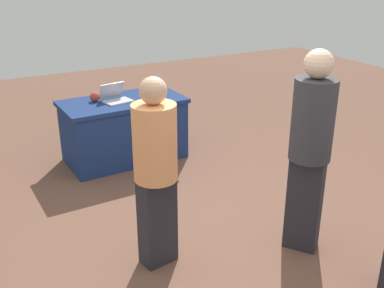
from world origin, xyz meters
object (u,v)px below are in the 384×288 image
at_px(person_attendee_browsing, 310,144).
at_px(person_organiser, 156,166).
at_px(laptop_silver, 116,98).
at_px(scissors_red, 161,96).
at_px(table_foreground, 124,130).
at_px(yarn_ball, 95,97).

height_order(person_attendee_browsing, person_organiser, person_attendee_browsing).
bearing_deg(laptop_silver, scissors_red, 161.51).
distance_m(table_foreground, laptop_silver, 0.43).
relative_size(person_organiser, yarn_ball, 14.07).
distance_m(laptop_silver, scissors_red, 0.56).
distance_m(table_foreground, person_organiser, 2.24).
distance_m(yarn_ball, scissors_red, 0.80).
height_order(table_foreground, person_attendee_browsing, person_attendee_browsing).
bearing_deg(laptop_silver, person_attendee_browsing, 95.94).
xyz_separation_m(table_foreground, yarn_ball, (0.31, -0.10, 0.44)).
relative_size(laptop_silver, yarn_ball, 3.25).
height_order(person_attendee_browsing, yarn_ball, person_attendee_browsing).
height_order(table_foreground, scissors_red, scissors_red).
height_order(person_attendee_browsing, laptop_silver, person_attendee_browsing).
distance_m(table_foreground, scissors_red, 0.61).
xyz_separation_m(table_foreground, person_attendee_browsing, (-0.67, 2.53, 0.59)).
relative_size(person_organiser, scissors_red, 8.78).
xyz_separation_m(table_foreground, person_organiser, (0.52, 2.13, 0.49)).
bearing_deg(person_attendee_browsing, yarn_ball, 165.28).
bearing_deg(laptop_silver, table_foreground, 177.34).
relative_size(person_attendee_browsing, person_organiser, 1.10).
relative_size(table_foreground, scissors_red, 8.30).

